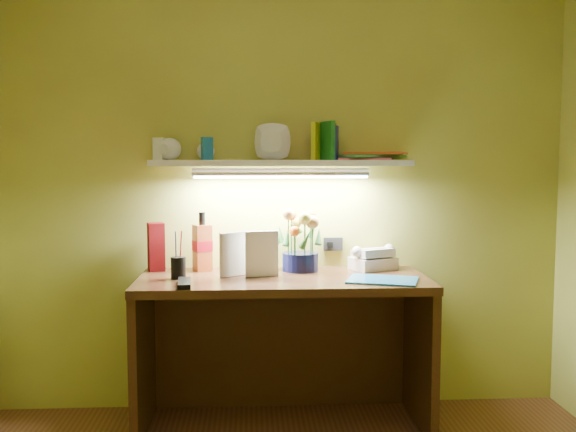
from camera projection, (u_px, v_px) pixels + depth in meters
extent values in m
cube|color=#32210D|center=(283.00, 352.00, 3.14)|extent=(1.40, 0.60, 0.75)
cube|color=silver|center=(383.00, 261.00, 3.34)|extent=(0.09, 0.07, 0.08)
cube|color=#5C070A|center=(156.00, 247.00, 3.27)|extent=(0.10, 0.10, 0.25)
cylinder|color=black|center=(178.00, 260.00, 3.06)|extent=(0.08, 0.08, 0.18)
cube|color=black|center=(184.00, 283.00, 2.89)|extent=(0.08, 0.21, 0.02)
cube|color=#1D6FAB|center=(383.00, 280.00, 3.00)|extent=(0.38, 0.32, 0.01)
imported|color=beige|center=(220.00, 256.00, 3.06)|extent=(0.15, 0.10, 0.22)
imported|color=white|center=(245.00, 254.00, 3.08)|extent=(0.16, 0.04, 0.22)
cube|color=white|center=(281.00, 163.00, 3.23)|extent=(1.30, 0.25, 0.03)
imported|color=white|center=(164.00, 151.00, 3.18)|extent=(0.14, 0.14, 0.09)
imported|color=white|center=(209.00, 152.00, 3.22)|extent=(0.11, 0.11, 0.08)
imported|color=white|center=(271.00, 155.00, 3.24)|extent=(0.22, 0.22, 0.05)
cube|color=white|center=(159.00, 149.00, 3.22)|extent=(0.06, 0.05, 0.11)
cube|color=#1D6FAB|center=(207.00, 149.00, 3.22)|extent=(0.06, 0.06, 0.11)
cube|color=red|center=(314.00, 143.00, 3.27)|extent=(0.03, 0.12, 0.17)
cube|color=#BFCE13|center=(316.00, 141.00, 3.25)|extent=(0.06, 0.12, 0.19)
cube|color=#193197|center=(335.00, 143.00, 3.26)|extent=(0.06, 0.13, 0.17)
cube|color=#1C7927|center=(328.00, 141.00, 3.25)|extent=(0.06, 0.13, 0.20)
cube|color=red|center=(328.00, 142.00, 3.26)|extent=(0.07, 0.13, 0.18)
cube|color=#E56075|center=(366.00, 159.00, 3.27)|extent=(0.31, 0.26, 0.01)
cube|color=#45B95B|center=(370.00, 156.00, 3.29)|extent=(0.36, 0.32, 0.01)
cube|color=#D7501F|center=(376.00, 153.00, 3.29)|extent=(0.36, 0.31, 0.01)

